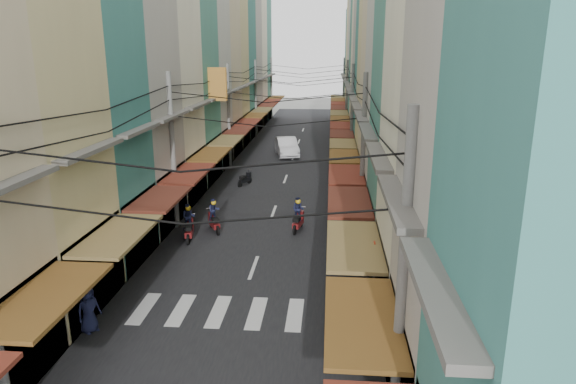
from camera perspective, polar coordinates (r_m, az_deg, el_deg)
The scene contains 15 objects.
ground at distance 24.65m, azimuth -3.15°, elevation -6.52°, with size 160.00×160.00×0.00m, color slate.
road at distance 43.73m, azimuth 0.40°, elevation 3.37°, with size 10.00×80.00×0.02m, color black.
sidewalk_left at distance 44.68m, azimuth -7.96°, elevation 3.50°, with size 3.00×80.00×0.06m, color slate.
sidewalk_right at distance 43.73m, azimuth 8.94°, elevation 3.20°, with size 3.00×80.00×0.06m, color slate.
crosswalk at distance 19.28m, azimuth -5.63°, elevation -13.14°, with size 7.55×2.40×0.01m.
building_row_left at distance 40.73m, azimuth -11.60°, elevation 16.00°, with size 7.80×67.67×23.70m.
building_row_right at distance 39.34m, azimuth 12.03°, elevation 15.47°, with size 7.80×68.98×22.59m.
utility_poles at distance 37.86m, azimuth -0.17°, elevation 11.53°, with size 10.20×66.13×8.20m.
white_car at distance 46.45m, azimuth -0.13°, elevation 4.08°, with size 5.71×2.24×2.02m, color silver.
bicycle at distance 25.31m, azimuth 12.85°, elevation -6.31°, with size 0.64×1.71×1.18m, color black.
moving_scooters at distance 28.56m, azimuth -4.10°, elevation -2.26°, with size 7.96×12.64×1.86m.
parked_scooters at distance 21.83m, azimuth 9.47°, elevation -8.41°, with size 13.04×14.70×1.00m.
pedestrians at distance 27.10m, azimuth -11.19°, elevation -2.41°, with size 12.01×23.56×2.23m.
market_umbrella at distance 17.83m, azimuth 15.63°, elevation -9.29°, with size 2.09×2.09×2.21m.
traffic_sign at distance 17.67m, azimuth 9.48°, elevation -7.92°, with size 0.10×0.68×3.11m.
Camera 1 is at (3.23, -22.61, 9.27)m, focal length 32.00 mm.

